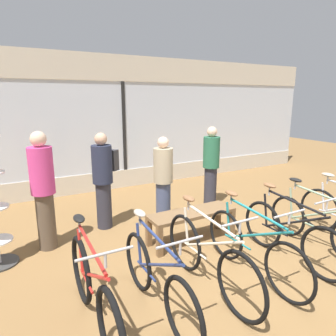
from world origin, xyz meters
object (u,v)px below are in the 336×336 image
at_px(bicycle_center, 252,247).
at_px(customer_near_bench, 103,178).
at_px(customer_by_window, 163,179).
at_px(bicycle_right, 316,225).
at_px(bicycle_center_left, 208,258).
at_px(customer_near_rack, 43,189).
at_px(bicycle_left, 157,280).
at_px(bicycle_far_left, 93,293).
at_px(display_bench, 192,217).
at_px(bicycle_center_right, 290,234).
at_px(customer_mid_floor, 211,164).

distance_m(bicycle_center, customer_near_bench, 2.67).
bearing_deg(customer_by_window, bicycle_right, -50.86).
relative_size(bicycle_center_left, customer_near_rack, 1.02).
bearing_deg(customer_near_bench, bicycle_left, -94.41).
bearing_deg(bicycle_far_left, bicycle_center, -1.69).
relative_size(bicycle_left, customer_by_window, 1.08).
distance_m(display_bench, customer_by_window, 0.94).
bearing_deg(display_bench, bicycle_center_left, -114.42).
distance_m(bicycle_center_left, display_bench, 1.24).
xyz_separation_m(bicycle_left, bicycle_center_right, (2.07, 0.05, 0.01)).
bearing_deg(bicycle_center, bicycle_left, -179.24).
relative_size(bicycle_far_left, bicycle_center_right, 1.03).
bearing_deg(customer_near_rack, bicycle_right, -28.88).
xyz_separation_m(bicycle_center_right, display_bench, (-0.86, 1.14, 0.01)).
bearing_deg(customer_mid_floor, bicycle_center_left, -127.13).
xyz_separation_m(display_bench, customer_by_window, (-0.06, 0.83, 0.42)).
bearing_deg(bicycle_center_right, customer_near_bench, 129.12).
bearing_deg(customer_near_rack, bicycle_center_right, -34.71).
xyz_separation_m(bicycle_far_left, customer_near_rack, (-0.17, 1.97, 0.53)).
bearing_deg(bicycle_center_left, bicycle_right, 1.04).
bearing_deg(customer_mid_floor, bicycle_center, -115.35).
bearing_deg(bicycle_center_right, customer_mid_floor, 80.02).
bearing_deg(bicycle_left, customer_near_rack, 111.61).
xyz_separation_m(bicycle_center_left, customer_by_window, (0.45, 1.96, 0.41)).
xyz_separation_m(bicycle_far_left, bicycle_left, (0.64, -0.08, -0.02)).
relative_size(bicycle_center, bicycle_right, 1.02).
xyz_separation_m(bicycle_far_left, bicycle_center_right, (2.71, -0.03, -0.01)).
bearing_deg(display_bench, bicycle_center, -83.29).
bearing_deg(bicycle_far_left, bicycle_right, 0.38).
xyz_separation_m(bicycle_left, customer_by_window, (1.15, 2.02, 0.44)).
xyz_separation_m(bicycle_left, customer_near_bench, (0.18, 2.37, 0.51)).
bearing_deg(customer_near_rack, customer_by_window, -0.59).
distance_m(customer_near_rack, customer_mid_floor, 3.32).
relative_size(bicycle_center_left, bicycle_right, 1.05).
bearing_deg(bicycle_center, bicycle_right, 3.39).
height_order(bicycle_far_left, bicycle_right, bicycle_far_left).
distance_m(display_bench, customer_near_rack, 2.26).
relative_size(display_bench, customer_mid_floor, 0.85).
xyz_separation_m(bicycle_far_left, bicycle_center_left, (1.34, -0.01, 0.00)).
height_order(bicycle_center_right, customer_near_bench, customer_near_bench).
xyz_separation_m(bicycle_far_left, display_bench, (1.85, 1.11, -0.00)).
relative_size(bicycle_center_left, bicycle_center_right, 1.05).
height_order(customer_mid_floor, customer_near_bench, customer_near_bench).
bearing_deg(display_bench, customer_mid_floor, 44.07).
relative_size(bicycle_far_left, bicycle_right, 1.03).
bearing_deg(display_bench, customer_by_window, 94.24).
bearing_deg(bicycle_center_right, bicycle_center, -177.68).
xyz_separation_m(bicycle_left, customer_mid_floor, (2.49, 2.42, 0.48)).
bearing_deg(bicycle_center, bicycle_center_right, 2.32).
bearing_deg(bicycle_right, customer_mid_floor, 95.54).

